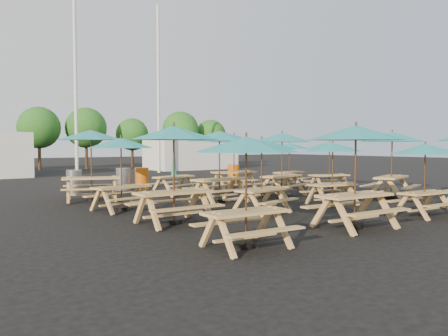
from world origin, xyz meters
TOP-DOWN VIEW (x-y plane):
  - ground at (0.00, 0.00)m, footprint 120.00×120.00m
  - picnic_unit_0 at (-4.76, -5.93)m, footprint 2.12×2.12m
  - picnic_unit_1 at (-4.63, -2.82)m, footprint 2.34×2.34m
  - picnic_unit_2 at (-4.83, 0.12)m, footprint 2.46×2.46m
  - picnic_unit_3 at (-4.82, 2.91)m, footprint 3.01×3.01m
  - picnic_unit_4 at (-1.37, -5.86)m, footprint 2.43×2.43m
  - picnic_unit_5 at (-1.77, -2.87)m, footprint 2.51×2.51m
  - picnic_unit_6 at (-1.33, -0.09)m, footprint 2.54×2.54m
  - picnic_unit_7 at (-1.47, 2.91)m, footprint 2.16×2.02m
  - picnic_unit_8 at (1.70, -5.85)m, footprint 2.01×2.01m
  - picnic_unit_9 at (1.43, -2.76)m, footprint 2.28×2.28m
  - picnic_unit_10 at (1.67, -0.03)m, footprint 2.91×2.91m
  - picnic_unit_11 at (1.58, 2.96)m, footprint 2.68×2.68m
  - picnic_unit_13 at (4.52, -2.93)m, footprint 2.96×2.96m
  - picnic_unit_14 at (4.66, 0.18)m, footprint 2.49×2.49m
  - picnic_unit_15 at (4.81, 2.82)m, footprint 2.31×2.31m
  - waste_bin_0 at (-4.67, 5.52)m, footprint 0.61×0.61m
  - waste_bin_1 at (-2.46, 5.77)m, footprint 0.61×0.61m
  - waste_bin_2 at (-1.61, 5.67)m, footprint 0.61×0.61m
  - waste_bin_3 at (3.60, 5.71)m, footprint 0.61×0.61m
  - mast_0 at (-2.00, 14.00)m, footprint 0.20×0.20m
  - mast_1 at (4.50, 16.00)m, footprint 0.20×0.20m
  - event_tent_1 at (9.00, 19.00)m, footprint 7.00×4.00m
  - tree_3 at (-1.75, 24.72)m, footprint 3.36×3.36m
  - tree_4 at (1.90, 24.26)m, footprint 3.41×3.41m
  - tree_5 at (6.22, 24.67)m, footprint 2.94×2.94m
  - tree_6 at (10.23, 22.90)m, footprint 3.38×3.38m
  - tree_7 at (13.63, 22.92)m, footprint 2.95×2.95m

SIDE VIEW (x-z plane):
  - ground at x=0.00m, z-range 0.00..0.00m
  - waste_bin_0 at x=-4.67m, z-range 0.00..0.99m
  - waste_bin_1 at x=-2.46m, z-range 0.00..0.99m
  - waste_bin_2 at x=-1.61m, z-range 0.00..0.99m
  - waste_bin_3 at x=3.60m, z-range 0.00..0.99m
  - picnic_unit_7 at x=-1.47m, z-range -0.20..2.07m
  - event_tent_1 at x=9.00m, z-range 0.00..2.60m
  - picnic_unit_8 at x=1.70m, z-range 0.76..2.82m
  - picnic_unit_9 at x=1.43m, z-range 0.78..2.89m
  - picnic_unit_15 at x=4.81m, z-range 0.79..2.93m
  - picnic_unit_14 at x=4.66m, z-range 0.80..2.98m
  - picnic_unit_0 at x=-4.76m, z-range 0.81..3.00m
  - picnic_unit_5 at x=-1.77m, z-range 0.81..3.02m
  - picnic_unit_2 at x=-4.83m, z-range 0.83..3.08m
  - picnic_unit_4 at x=-1.37m, z-range 0.92..3.41m
  - picnic_unit_10 at x=1.67m, z-range 0.92..3.42m
  - picnic_unit_11 at x=1.58m, z-range 0.92..3.42m
  - picnic_unit_1 at x=-4.63m, z-range 0.92..3.43m
  - picnic_unit_13 at x=4.52m, z-range 0.93..3.44m
  - picnic_unit_6 at x=-1.33m, z-range 0.93..3.45m
  - picnic_unit_3 at x=-4.82m, z-range 0.95..3.51m
  - tree_5 at x=6.22m, z-range 0.75..5.20m
  - tree_7 at x=13.63m, z-range 0.75..5.23m
  - tree_3 at x=-1.75m, z-range 0.86..5.95m
  - tree_6 at x=10.23m, z-range 0.86..5.99m
  - tree_4 at x=1.90m, z-range 0.87..6.04m
  - mast_0 at x=-2.00m, z-range 0.00..12.00m
  - mast_1 at x=4.50m, z-range 0.00..12.00m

